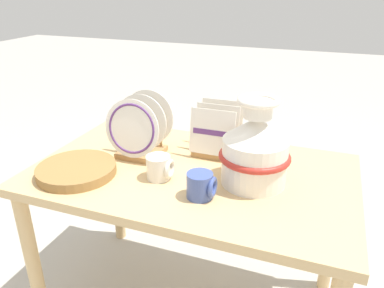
{
  "coord_description": "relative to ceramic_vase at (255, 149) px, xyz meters",
  "views": [
    {
      "loc": [
        0.44,
        -1.2,
        1.37
      ],
      "look_at": [
        0.0,
        0.0,
        0.8
      ],
      "focal_mm": 35.0,
      "sensor_mm": 36.0,
      "label": 1
    }
  ],
  "objects": [
    {
      "name": "display_table",
      "position": [
        -0.24,
        0.01,
        -0.22
      ],
      "size": [
        1.22,
        0.74,
        0.69
      ],
      "color": "tan",
      "rests_on": "ground_plane"
    },
    {
      "name": "ceramic_vase",
      "position": [
        0.0,
        0.0,
        0.0
      ],
      "size": [
        0.25,
        0.25,
        0.32
      ],
      "color": "white",
      "rests_on": "display_table"
    },
    {
      "name": "dish_rack_round_plates",
      "position": [
        -0.48,
        0.06,
        -0.03
      ],
      "size": [
        0.23,
        0.19,
        0.26
      ],
      "color": "tan",
      "rests_on": "display_table"
    },
    {
      "name": "dish_rack_square_plates",
      "position": [
        -0.2,
        0.2,
        -0.06
      ],
      "size": [
        0.18,
        0.18,
        0.21
      ],
      "color": "tan",
      "rests_on": "display_table"
    },
    {
      "name": "wicker_charger_stack",
      "position": [
        -0.63,
        -0.17,
        -0.11
      ],
      "size": [
        0.29,
        0.29,
        0.04
      ],
      "color": "olive",
      "rests_on": "display_table"
    },
    {
      "name": "mug_cobalt_glaze",
      "position": [
        -0.14,
        -0.16,
        -0.09
      ],
      "size": [
        0.1,
        0.09,
        0.09
      ],
      "color": "#42569E",
      "rests_on": "display_table"
    },
    {
      "name": "mug_cream_glaze",
      "position": [
        -0.33,
        -0.09,
        -0.09
      ],
      "size": [
        0.1,
        0.09,
        0.09
      ],
      "color": "silver",
      "rests_on": "display_table"
    }
  ]
}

